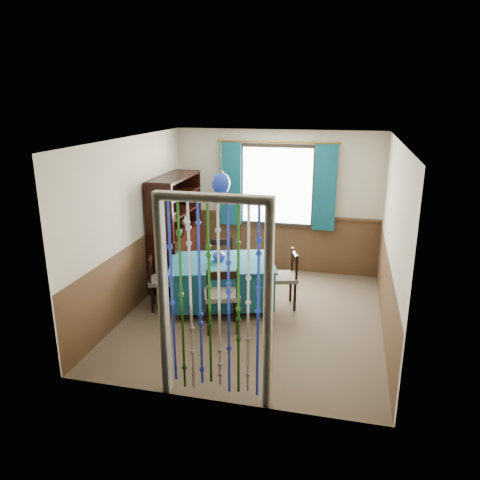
% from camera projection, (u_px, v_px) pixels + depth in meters
% --- Properties ---
extents(floor, '(4.00, 4.00, 0.00)m').
position_uv_depth(floor, '(253.00, 316.00, 6.73)').
color(floor, brown).
rests_on(floor, ground).
extents(ceiling, '(4.00, 4.00, 0.00)m').
position_uv_depth(ceiling, '(255.00, 140.00, 5.99)').
color(ceiling, silver).
rests_on(ceiling, ground).
extents(wall_back, '(3.60, 0.00, 3.60)m').
position_uv_depth(wall_back, '(277.00, 202.00, 8.22)').
color(wall_back, beige).
rests_on(wall_back, ground).
extents(wall_front, '(3.60, 0.00, 3.60)m').
position_uv_depth(wall_front, '(212.00, 290.00, 4.50)').
color(wall_front, beige).
rests_on(wall_front, ground).
extents(wall_left, '(0.00, 4.00, 4.00)m').
position_uv_depth(wall_left, '(133.00, 225.00, 6.76)').
color(wall_left, beige).
rests_on(wall_left, ground).
extents(wall_right, '(0.00, 4.00, 4.00)m').
position_uv_depth(wall_right, '(392.00, 242.00, 5.97)').
color(wall_right, beige).
rests_on(wall_right, ground).
extents(wainscot_back, '(3.60, 0.00, 3.60)m').
position_uv_depth(wainscot_back, '(276.00, 243.00, 8.43)').
color(wainscot_back, '#4B311C').
rests_on(wainscot_back, ground).
extents(wainscot_front, '(3.60, 0.00, 3.60)m').
position_uv_depth(wainscot_front, '(214.00, 357.00, 4.74)').
color(wainscot_front, '#4B311C').
rests_on(wainscot_front, ground).
extents(wainscot_left, '(0.00, 4.00, 4.00)m').
position_uv_depth(wainscot_left, '(137.00, 273.00, 6.98)').
color(wainscot_left, '#4B311C').
rests_on(wainscot_left, ground).
extents(wainscot_right, '(0.00, 4.00, 4.00)m').
position_uv_depth(wainscot_right, '(386.00, 296.00, 6.19)').
color(wainscot_right, '#4B311C').
rests_on(wainscot_right, ground).
extents(window, '(1.32, 0.12, 1.42)m').
position_uv_depth(window, '(277.00, 186.00, 8.09)').
color(window, black).
rests_on(window, wall_back).
extents(doorway, '(1.16, 0.12, 2.18)m').
position_uv_depth(doorway, '(214.00, 306.00, 4.62)').
color(doorway, silver).
rests_on(doorway, ground).
extents(dining_table, '(1.75, 1.44, 0.72)m').
position_uv_depth(dining_table, '(222.00, 281.00, 6.91)').
color(dining_table, '#104454').
rests_on(dining_table, floor).
extents(chair_near, '(0.58, 0.57, 0.93)m').
position_uv_depth(chair_near, '(222.00, 296.00, 6.21)').
color(chair_near, black).
rests_on(chair_near, floor).
extents(chair_far, '(0.51, 0.50, 0.85)m').
position_uv_depth(chair_far, '(222.00, 263.00, 7.53)').
color(chair_far, black).
rests_on(chair_far, floor).
extents(chair_left, '(0.50, 0.51, 0.81)m').
position_uv_depth(chair_left, '(160.00, 281.00, 6.89)').
color(chair_left, black).
rests_on(chair_left, floor).
extents(chair_right, '(0.52, 0.53, 0.86)m').
position_uv_depth(chair_right, '(284.00, 277.00, 6.93)').
color(chair_right, black).
rests_on(chair_right, floor).
extents(sideboard, '(0.49, 1.39, 1.81)m').
position_uv_depth(sideboard, '(177.00, 246.00, 7.85)').
color(sideboard, black).
rests_on(sideboard, floor).
extents(pendant_lamp, '(0.25, 0.25, 0.78)m').
position_uv_depth(pendant_lamp, '(221.00, 183.00, 6.48)').
color(pendant_lamp, olive).
rests_on(pendant_lamp, ceiling).
extents(vase_table, '(0.21, 0.21, 0.17)m').
position_uv_depth(vase_table, '(219.00, 255.00, 6.84)').
color(vase_table, '#16289A').
rests_on(vase_table, dining_table).
extents(bowl_shelf, '(0.21, 0.21, 0.05)m').
position_uv_depth(bowl_shelf, '(171.00, 215.00, 7.32)').
color(bowl_shelf, beige).
rests_on(bowl_shelf, sideboard).
extents(vase_sideboard, '(0.21, 0.21, 0.19)m').
position_uv_depth(vase_sideboard, '(185.00, 220.00, 8.00)').
color(vase_sideboard, beige).
rests_on(vase_sideboard, sideboard).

